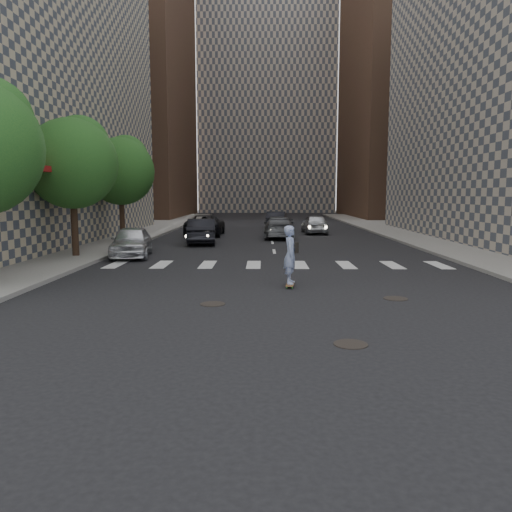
{
  "coord_description": "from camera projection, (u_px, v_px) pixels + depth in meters",
  "views": [
    {
      "loc": [
        -0.6,
        -12.41,
        3.06
      ],
      "look_at": [
        -0.8,
        1.68,
        1.3
      ],
      "focal_mm": 35.0,
      "sensor_mm": 36.0,
      "label": 1
    }
  ],
  "objects": [
    {
      "name": "tower_center",
      "position": [
        267.0,
        73.0,
        87.09
      ],
      "size": [
        22.0,
        20.0,
        48.0
      ],
      "primitive_type": "cube",
      "color": "#ADA08E",
      "rests_on": "ground"
    },
    {
      "name": "ground",
      "position": [
        286.0,
        315.0,
        12.68
      ],
      "size": [
        160.0,
        160.0,
        0.0
      ],
      "primitive_type": "plane",
      "color": "black",
      "rests_on": "ground"
    },
    {
      "name": "sidewalk_left",
      "position": [
        51.0,
        240.0,
        32.72
      ],
      "size": [
        13.0,
        80.0,
        0.15
      ],
      "primitive_type": "cube",
      "color": "gray",
      "rests_on": "ground"
    },
    {
      "name": "skateboarder",
      "position": [
        291.0,
        255.0,
        16.42
      ],
      "size": [
        0.55,
        1.04,
        2.03
      ],
      "rotation": [
        0.0,
        0.0,
        -0.12
      ],
      "color": "brown",
      "rests_on": "ground"
    },
    {
      "name": "traffic_car_a",
      "position": [
        202.0,
        231.0,
        30.63
      ],
      "size": [
        2.08,
        4.83,
        1.55
      ],
      "primitive_type": "imported",
      "rotation": [
        0.0,
        0.0,
        3.24
      ],
      "color": "black",
      "rests_on": "ground"
    },
    {
      "name": "tree_c",
      "position": [
        122.0,
        168.0,
        31.22
      ],
      "size": [
        4.2,
        4.2,
        6.6
      ],
      "color": "#382619",
      "rests_on": "sidewalk_left"
    },
    {
      "name": "tree_b",
      "position": [
        74.0,
        160.0,
        23.28
      ],
      "size": [
        4.2,
        4.2,
        6.6
      ],
      "color": "#382619",
      "rests_on": "sidewalk_left"
    },
    {
      "name": "tower_right",
      "position": [
        422.0,
        78.0,
        64.74
      ],
      "size": [
        18.0,
        24.0,
        36.0
      ],
      "primitive_type": "cube",
      "color": "brown",
      "rests_on": "ground"
    },
    {
      "name": "traffic_car_b",
      "position": [
        279.0,
        227.0,
        34.41
      ],
      "size": [
        2.2,
        5.22,
        1.5
      ],
      "primitive_type": "imported",
      "rotation": [
        0.0,
        0.0,
        3.12
      ],
      "color": "#515458",
      "rests_on": "ground"
    },
    {
      "name": "manhole_a",
      "position": [
        351.0,
        344.0,
        10.18
      ],
      "size": [
        0.7,
        0.7,
        0.02
      ],
      "primitive_type": "cylinder",
      "color": "black",
      "rests_on": "ground"
    },
    {
      "name": "manhole_c",
      "position": [
        396.0,
        298.0,
        14.62
      ],
      "size": [
        0.7,
        0.7,
        0.02
      ],
      "primitive_type": "cylinder",
      "color": "black",
      "rests_on": "ground"
    },
    {
      "name": "traffic_car_e",
      "position": [
        276.0,
        220.0,
        44.33
      ],
      "size": [
        1.98,
        4.69,
        1.51
      ],
      "primitive_type": "imported",
      "rotation": [
        0.0,
        0.0,
        3.06
      ],
      "color": "black",
      "rests_on": "ground"
    },
    {
      "name": "traffic_car_c",
      "position": [
        205.0,
        225.0,
        36.72
      ],
      "size": [
        2.59,
        5.55,
        1.54
      ],
      "primitive_type": "imported",
      "rotation": [
        0.0,
        0.0,
        3.13
      ],
      "color": "black",
      "rests_on": "ground"
    },
    {
      "name": "tower_left",
      "position": [
        115.0,
        63.0,
        65.04
      ],
      "size": [
        18.0,
        24.0,
        40.0
      ],
      "primitive_type": "cube",
      "color": "brown",
      "rests_on": "ground"
    },
    {
      "name": "sidewalk_right",
      "position": [
        496.0,
        240.0,
        32.31
      ],
      "size": [
        13.0,
        80.0,
        0.15
      ],
      "primitive_type": "cube",
      "color": "gray",
      "rests_on": "ground"
    },
    {
      "name": "manhole_b",
      "position": [
        213.0,
        304.0,
        13.9
      ],
      "size": [
        0.7,
        0.7,
        0.02
      ],
      "primitive_type": "cylinder",
      "color": "black",
      "rests_on": "ground"
    },
    {
      "name": "silver_sedan",
      "position": [
        132.0,
        242.0,
        24.26
      ],
      "size": [
        2.36,
        4.6,
        1.5
      ],
      "primitive_type": "imported",
      "rotation": [
        0.0,
        0.0,
        0.14
      ],
      "color": "silver",
      "rests_on": "ground"
    },
    {
      "name": "traffic_car_d",
      "position": [
        315.0,
        224.0,
        38.39
      ],
      "size": [
        1.88,
        4.43,
        1.49
      ],
      "primitive_type": "imported",
      "rotation": [
        0.0,
        0.0,
        3.17
      ],
      "color": "silver",
      "rests_on": "ground"
    }
  ]
}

